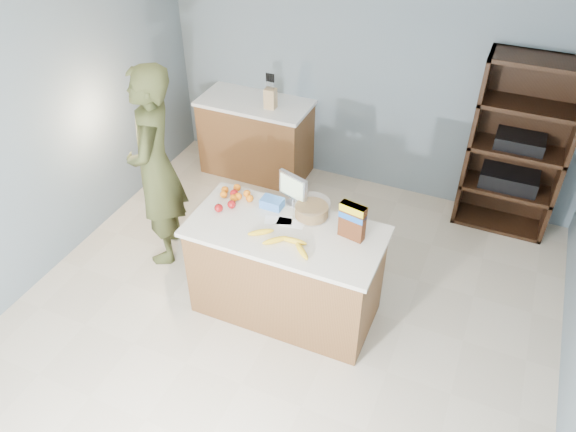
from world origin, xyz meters
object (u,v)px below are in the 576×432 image
at_px(tv, 293,188).
at_px(cereal_box, 352,219).
at_px(shelving_unit, 517,150).
at_px(person, 156,168).
at_px(counter_peninsula, 286,274).

height_order(tv, cereal_box, cereal_box).
distance_m(shelving_unit, tv, 2.37).
bearing_deg(person, counter_peninsula, 55.75).
relative_size(counter_peninsula, shelving_unit, 0.87).
bearing_deg(shelving_unit, person, -148.54).
height_order(person, cereal_box, person).
bearing_deg(tv, person, -176.53).
bearing_deg(shelving_unit, tv, -133.64).
relative_size(shelving_unit, tv, 6.38).
bearing_deg(shelving_unit, counter_peninsula, -127.11).
relative_size(shelving_unit, cereal_box, 5.89).
xyz_separation_m(person, cereal_box, (1.87, -0.14, 0.11)).
height_order(counter_peninsula, tv, tv).
bearing_deg(counter_peninsula, tv, 103.43).
relative_size(counter_peninsula, person, 0.81).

